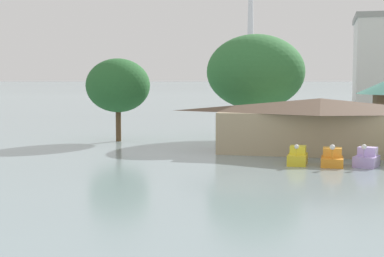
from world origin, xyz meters
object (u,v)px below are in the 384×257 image
object	(u,v)px
pedal_boat_yellow	(298,157)
shoreline_tree_mid	(256,72)
pedal_boat_lavender	(367,159)
pedal_boat_orange	(332,159)
boathouse	(320,125)
shoreline_tree_tall_left	(118,86)

from	to	relation	value
pedal_boat_yellow	shoreline_tree_mid	distance (m)	19.37
pedal_boat_yellow	pedal_boat_lavender	world-z (taller)	pedal_boat_lavender
pedal_boat_yellow	shoreline_tree_mid	size ratio (longest dim) A/B	0.24
pedal_boat_orange	pedal_boat_lavender	bearing A→B (deg)	98.94
shoreline_tree_mid	pedal_boat_lavender	bearing A→B (deg)	-58.45
pedal_boat_orange	boathouse	world-z (taller)	boathouse
pedal_boat_orange	shoreline_tree_mid	world-z (taller)	shoreline_tree_mid
shoreline_tree_mid	pedal_boat_orange	bearing A→B (deg)	-65.40
pedal_boat_lavender	shoreline_tree_tall_left	size ratio (longest dim) A/B	0.30
pedal_boat_lavender	shoreline_tree_mid	xyz separation A→B (m)	(-10.56, 17.19, 6.70)
pedal_boat_lavender	shoreline_tree_tall_left	distance (m)	27.51
boathouse	shoreline_tree_mid	size ratio (longest dim) A/B	1.67
pedal_boat_yellow	pedal_boat_lavender	size ratio (longest dim) A/B	1.04
pedal_boat_lavender	boathouse	bearing A→B (deg)	-134.76
pedal_boat_orange	shoreline_tree_tall_left	bearing A→B (deg)	-118.17
pedal_boat_lavender	pedal_boat_orange	bearing A→B (deg)	-65.03
shoreline_tree_mid	shoreline_tree_tall_left	bearing A→B (deg)	-158.56
boathouse	pedal_boat_lavender	bearing A→B (deg)	-61.81
pedal_boat_yellow	pedal_boat_orange	xyz separation A→B (m)	(2.59, -0.21, -0.02)
pedal_boat_yellow	shoreline_tree_mid	xyz separation A→B (m)	(-5.44, 17.34, 6.72)
pedal_boat_orange	shoreline_tree_mid	xyz separation A→B (m)	(-8.03, 17.54, 6.74)
pedal_boat_orange	pedal_boat_lavender	xyz separation A→B (m)	(2.53, 0.35, 0.04)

